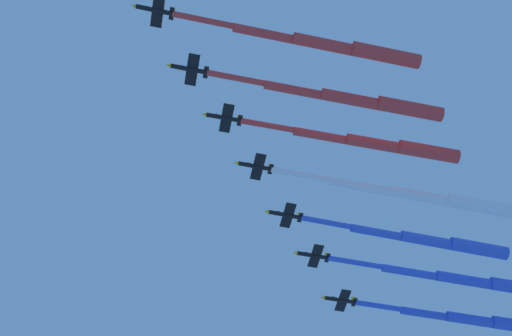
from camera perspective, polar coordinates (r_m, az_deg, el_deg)
name	(u,v)px	position (r m, az deg, el deg)	size (l,w,h in m)	color
jet_lead	(329,45)	(171.24, 5.81, 9.72)	(16.75, 68.20, 4.22)	black
jet_port_inner	(355,100)	(172.49, 7.90, 5.40)	(15.85, 66.33, 4.18)	black
jet_starboard_inner	(378,144)	(180.37, 9.64, 1.90)	(15.04, 64.58, 4.23)	black
jet_port_mid	(425,197)	(189.05, 13.31, -2.23)	(17.29, 73.24, 4.24)	black
jet_starboard_mid	(431,241)	(193.97, 13.71, -5.63)	(16.13, 64.87, 4.21)	black
jet_port_outer	(470,281)	(205.08, 16.62, -8.57)	(16.29, 71.84, 4.19)	black
jet_starboard_outer	(474,320)	(210.77, 16.93, -11.47)	(14.44, 63.22, 4.14)	black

